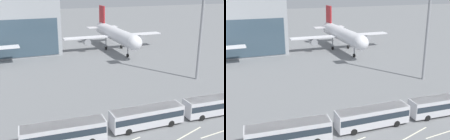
{
  "view_description": "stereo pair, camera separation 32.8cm",
  "coord_description": "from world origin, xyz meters",
  "views": [
    {
      "loc": [
        -21.12,
        -25.4,
        21.01
      ],
      "look_at": [
        -0.79,
        25.65,
        4.0
      ],
      "focal_mm": 45.0,
      "sensor_mm": 36.0,
      "label": 1
    },
    {
      "loc": [
        -20.82,
        -25.52,
        21.01
      ],
      "look_at": [
        -0.79,
        25.65,
        4.0
      ],
      "focal_mm": 45.0,
      "sensor_mm": 36.0,
      "label": 2
    }
  ],
  "objects": [
    {
      "name": "airliner_at_gate_far",
      "position": [
        13.25,
        58.74,
        5.24
      ],
      "size": [
        33.44,
        34.26,
        13.38
      ],
      "rotation": [
        0.0,
        0.0,
        -1.59
      ],
      "color": "white",
      "rests_on": "ground_plane"
    },
    {
      "name": "shuttle_bus_0",
      "position": [
        -14.75,
        8.14,
        1.84
      ],
      "size": [
        11.64,
        3.44,
        3.12
      ],
      "rotation": [
        0.0,
        0.0,
        -0.06
      ],
      "color": "silver",
      "rests_on": "ground_plane"
    },
    {
      "name": "shuttle_bus_1",
      "position": [
        -1.97,
        8.36,
        1.84
      ],
      "size": [
        11.54,
        2.92,
        3.12
      ],
      "rotation": [
        0.0,
        0.0,
        -0.02
      ],
      "color": "silver",
      "rests_on": "ground_plane"
    },
    {
      "name": "shuttle_bus_2",
      "position": [
        10.8,
        7.94,
        1.84
      ],
      "size": [
        11.62,
        3.33,
        3.12
      ],
      "rotation": [
        0.0,
        0.0,
        -0.05
      ],
      "color": "silver",
      "rests_on": "ground_plane"
    },
    {
      "name": "lane_stripe_4",
      "position": [
        0.14,
        3.34,
        0.0
      ],
      "size": [
        11.13,
        4.0,
        0.01
      ],
      "primitive_type": "cube",
      "rotation": [
        0.0,
        0.0,
        0.33
      ],
      "color": "silver",
      "rests_on": "ground_plane"
    }
  ]
}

